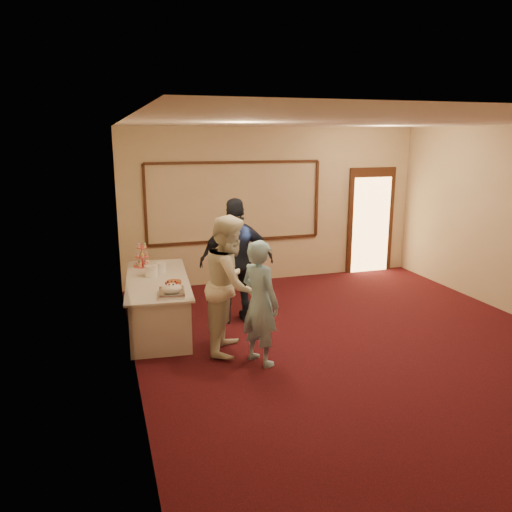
{
  "coord_description": "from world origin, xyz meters",
  "views": [
    {
      "loc": [
        -3.29,
        -5.73,
        2.83
      ],
      "look_at": [
        -1.19,
        0.91,
        1.15
      ],
      "focal_mm": 35.0,
      "sensor_mm": 36.0,
      "label": 1
    }
  ],
  "objects_px": {
    "plate_stack_a": "(151,271)",
    "woman": "(231,284)",
    "pavlova_tray": "(172,290)",
    "plate_stack_b": "(160,267)",
    "cupcake_stand": "(142,257)",
    "buffet_table": "(158,303)",
    "tart": "(174,283)",
    "guest": "(237,261)",
    "man": "(260,303)"
  },
  "relations": [
    {
      "from": "plate_stack_a",
      "to": "woman",
      "type": "bearing_deg",
      "value": -54.02
    },
    {
      "from": "pavlova_tray",
      "to": "plate_stack_b",
      "type": "height_order",
      "value": "pavlova_tray"
    },
    {
      "from": "cupcake_stand",
      "to": "pavlova_tray",
      "type": "bearing_deg",
      "value": -81.92
    },
    {
      "from": "buffet_table",
      "to": "pavlova_tray",
      "type": "bearing_deg",
      "value": -83.89
    },
    {
      "from": "cupcake_stand",
      "to": "plate_stack_a",
      "type": "bearing_deg",
      "value": -83.16
    },
    {
      "from": "tart",
      "to": "guest",
      "type": "xyz_separation_m",
      "value": [
        1.01,
        0.28,
        0.17
      ]
    },
    {
      "from": "plate_stack_b",
      "to": "guest",
      "type": "bearing_deg",
      "value": -21.87
    },
    {
      "from": "guest",
      "to": "tart",
      "type": "bearing_deg",
      "value": 23.5
    },
    {
      "from": "pavlova_tray",
      "to": "guest",
      "type": "relative_size",
      "value": 0.25
    },
    {
      "from": "pavlova_tray",
      "to": "cupcake_stand",
      "type": "relative_size",
      "value": 1.17
    },
    {
      "from": "man",
      "to": "buffet_table",
      "type": "bearing_deg",
      "value": 7.53
    },
    {
      "from": "pavlova_tray",
      "to": "woman",
      "type": "distance_m",
      "value": 0.79
    },
    {
      "from": "plate_stack_b",
      "to": "plate_stack_a",
      "type": "bearing_deg",
      "value": -128.08
    },
    {
      "from": "plate_stack_b",
      "to": "tart",
      "type": "distance_m",
      "value": 0.73
    },
    {
      "from": "plate_stack_b",
      "to": "guest",
      "type": "xyz_separation_m",
      "value": [
        1.11,
        -0.44,
        0.12
      ]
    },
    {
      "from": "plate_stack_b",
      "to": "woman",
      "type": "height_order",
      "value": "woman"
    },
    {
      "from": "plate_stack_b",
      "to": "guest",
      "type": "relative_size",
      "value": 0.1
    },
    {
      "from": "plate_stack_a",
      "to": "tart",
      "type": "distance_m",
      "value": 0.58
    },
    {
      "from": "cupcake_stand",
      "to": "man",
      "type": "xyz_separation_m",
      "value": [
        1.23,
        -2.41,
        -0.12
      ]
    },
    {
      "from": "tart",
      "to": "man",
      "type": "xyz_separation_m",
      "value": [
        0.89,
        -1.23,
        0.01
      ]
    },
    {
      "from": "woman",
      "to": "buffet_table",
      "type": "bearing_deg",
      "value": 61.18
    },
    {
      "from": "tart",
      "to": "woman",
      "type": "bearing_deg",
      "value": -48.23
    },
    {
      "from": "man",
      "to": "woman",
      "type": "distance_m",
      "value": 0.57
    },
    {
      "from": "plate_stack_a",
      "to": "plate_stack_b",
      "type": "distance_m",
      "value": 0.26
    },
    {
      "from": "plate_stack_a",
      "to": "tart",
      "type": "xyz_separation_m",
      "value": [
        0.26,
        -0.52,
        -0.06
      ]
    },
    {
      "from": "cupcake_stand",
      "to": "plate_stack_b",
      "type": "relative_size",
      "value": 2.18
    },
    {
      "from": "buffet_table",
      "to": "man",
      "type": "relative_size",
      "value": 1.49
    },
    {
      "from": "guest",
      "to": "plate_stack_a",
      "type": "bearing_deg",
      "value": -2.82
    },
    {
      "from": "buffet_table",
      "to": "pavlova_tray",
      "type": "xyz_separation_m",
      "value": [
        0.09,
        -0.87,
        0.45
      ]
    },
    {
      "from": "buffet_table",
      "to": "tart",
      "type": "relative_size",
      "value": 9.65
    },
    {
      "from": "plate_stack_a",
      "to": "man",
      "type": "distance_m",
      "value": 2.1
    },
    {
      "from": "pavlova_tray",
      "to": "man",
      "type": "bearing_deg",
      "value": -36.83
    },
    {
      "from": "buffet_table",
      "to": "guest",
      "type": "xyz_separation_m",
      "value": [
        1.2,
        -0.1,
        0.58
      ]
    },
    {
      "from": "cupcake_stand",
      "to": "man",
      "type": "relative_size",
      "value": 0.26
    },
    {
      "from": "man",
      "to": "plate_stack_a",
      "type": "bearing_deg",
      "value": 6.89
    },
    {
      "from": "plate_stack_a",
      "to": "plate_stack_b",
      "type": "relative_size",
      "value": 1.08
    },
    {
      "from": "pavlova_tray",
      "to": "cupcake_stand",
      "type": "xyz_separation_m",
      "value": [
        -0.24,
        1.66,
        0.08
      ]
    },
    {
      "from": "man",
      "to": "tart",
      "type": "bearing_deg",
      "value": 9.54
    },
    {
      "from": "pavlova_tray",
      "to": "tart",
      "type": "xyz_separation_m",
      "value": [
        0.1,
        0.49,
        -0.05
      ]
    },
    {
      "from": "tart",
      "to": "man",
      "type": "distance_m",
      "value": 1.52
    },
    {
      "from": "tart",
      "to": "pavlova_tray",
      "type": "bearing_deg",
      "value": -101.52
    },
    {
      "from": "plate_stack_a",
      "to": "woman",
      "type": "height_order",
      "value": "woman"
    },
    {
      "from": "cupcake_stand",
      "to": "guest",
      "type": "height_order",
      "value": "guest"
    },
    {
      "from": "cupcake_stand",
      "to": "man",
      "type": "distance_m",
      "value": 2.7
    },
    {
      "from": "plate_stack_b",
      "to": "woman",
      "type": "distance_m",
      "value": 1.63
    },
    {
      "from": "buffet_table",
      "to": "cupcake_stand",
      "type": "relative_size",
      "value": 5.7
    },
    {
      "from": "pavlova_tray",
      "to": "man",
      "type": "distance_m",
      "value": 1.24
    },
    {
      "from": "buffet_table",
      "to": "tart",
      "type": "xyz_separation_m",
      "value": [
        0.19,
        -0.38,
        0.41
      ]
    },
    {
      "from": "pavlova_tray",
      "to": "man",
      "type": "xyz_separation_m",
      "value": [
        0.99,
        -0.74,
        -0.04
      ]
    },
    {
      "from": "cupcake_stand",
      "to": "tart",
      "type": "xyz_separation_m",
      "value": [
        0.34,
        -1.17,
        -0.13
      ]
    }
  ]
}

